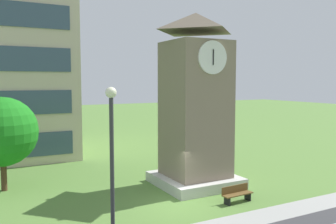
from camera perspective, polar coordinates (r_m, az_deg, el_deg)
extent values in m
plane|color=#567F38|center=(19.15, 1.60, -14.53)|extent=(160.00, 160.00, 0.00)
cube|color=gray|center=(21.82, 4.36, -0.35)|extent=(3.41, 3.41, 8.75)
cube|color=beige|center=(22.56, 4.29, -10.71)|extent=(4.60, 4.60, 0.60)
pyramid|color=#6A5D4D|center=(22.01, 4.46, 14.05)|extent=(3.75, 3.75, 1.12)
cylinder|color=white|center=(20.30, 7.11, 8.63)|extent=(1.87, 0.12, 1.87)
cylinder|color=white|center=(22.76, 8.22, 8.21)|extent=(0.12, 1.87, 1.87)
cube|color=black|center=(20.26, 7.23, 9.11)|extent=(0.06, 0.09, 0.56)
cube|color=black|center=(20.24, 7.24, 8.64)|extent=(0.06, 0.05, 0.84)
cube|color=brown|center=(19.64, 11.04, -12.73)|extent=(1.83, 0.60, 0.06)
cube|color=brown|center=(19.73, 10.61, -11.95)|extent=(1.80, 0.17, 0.40)
cube|color=black|center=(19.25, 9.41, -13.78)|extent=(0.11, 0.44, 0.45)
cube|color=black|center=(20.18, 12.58, -12.94)|extent=(0.11, 0.44, 0.45)
cylinder|color=#333338|center=(12.13, -8.86, -11.71)|extent=(0.14, 0.14, 5.84)
sphere|color=#F2EFCC|center=(11.63, -9.07, 3.08)|extent=(0.36, 0.36, 0.36)
cylinder|color=#513823|center=(23.20, -24.69, -8.85)|extent=(0.33, 0.33, 2.07)
sphere|color=#1B811B|center=(22.76, -24.91, -2.86)|extent=(4.03, 4.03, 4.03)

